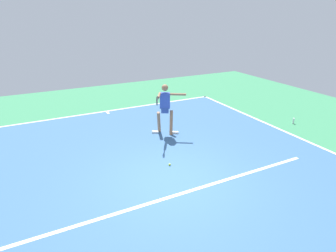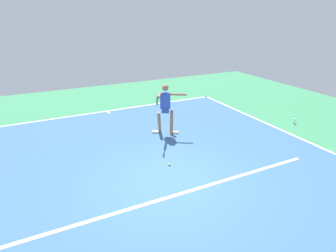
# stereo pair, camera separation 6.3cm
# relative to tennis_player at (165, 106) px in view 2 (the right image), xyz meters

# --- Properties ---
(ground_plane) EXTENTS (21.94, 21.94, 0.00)m
(ground_plane) POSITION_rel_tennis_player_xyz_m (1.21, 2.84, -1.03)
(ground_plane) COLOR #388456
(court_surface) EXTENTS (10.43, 12.52, 0.00)m
(court_surface) POSITION_rel_tennis_player_xyz_m (1.21, 2.84, -1.02)
(court_surface) COLOR #38608E
(court_surface) RESTS_ON ground_plane
(court_line_baseline_near) EXTENTS (10.43, 0.10, 0.01)m
(court_line_baseline_near) POSITION_rel_tennis_player_xyz_m (1.21, -3.36, -1.02)
(court_line_baseline_near) COLOR white
(court_line_baseline_near) RESTS_ON ground_plane
(court_line_sideline_left) EXTENTS (0.10, 12.52, 0.01)m
(court_line_sideline_left) POSITION_rel_tennis_player_xyz_m (-3.96, 2.84, -1.02)
(court_line_sideline_left) COLOR white
(court_line_sideline_left) RESTS_ON ground_plane
(court_line_service) EXTENTS (7.82, 0.10, 0.01)m
(court_line_service) POSITION_rel_tennis_player_xyz_m (1.21, 3.41, -1.02)
(court_line_service) COLOR white
(court_line_service) RESTS_ON ground_plane
(court_line_centre_mark) EXTENTS (0.10, 0.30, 0.01)m
(court_line_centre_mark) POSITION_rel_tennis_player_xyz_m (1.21, -3.16, -1.02)
(court_line_centre_mark) COLOR white
(court_line_centre_mark) RESTS_ON ground_plane
(tennis_player) EXTENTS (1.33, 1.12, 1.79)m
(tennis_player) POSITION_rel_tennis_player_xyz_m (0.00, 0.00, 0.00)
(tennis_player) COLOR #9E7051
(tennis_player) RESTS_ON ground_plane
(tennis_ball_near_player) EXTENTS (0.07, 0.07, 0.07)m
(tennis_ball_near_player) POSITION_rel_tennis_player_xyz_m (0.90, 2.10, -0.99)
(tennis_ball_near_player) COLOR #C6E53D
(tennis_ball_near_player) RESTS_ON ground_plane
(water_bottle) EXTENTS (0.07, 0.07, 0.22)m
(water_bottle) POSITION_rel_tennis_player_xyz_m (-4.88, 1.36, -0.92)
(water_bottle) COLOR white
(water_bottle) RESTS_ON ground_plane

